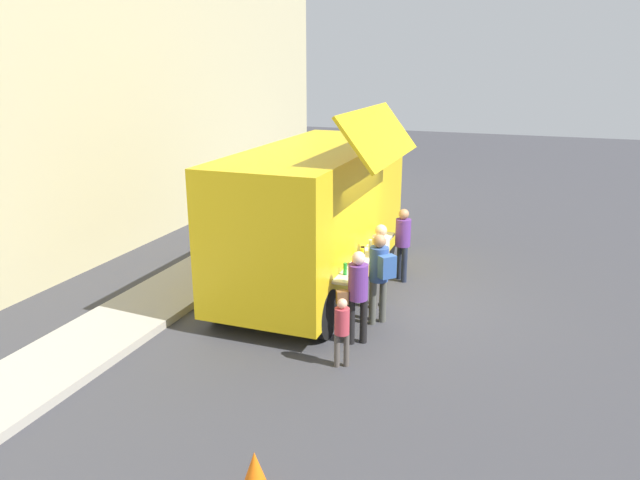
% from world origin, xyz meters
% --- Properties ---
extents(ground_plane, '(60.00, 60.00, 0.00)m').
position_xyz_m(ground_plane, '(0.00, 0.00, 0.00)').
color(ground_plane, '#38383D').
extents(curb_strip, '(28.00, 1.60, 0.15)m').
position_xyz_m(curb_strip, '(-3.54, 4.42, 0.07)').
color(curb_strip, '#9E998E').
rests_on(curb_strip, ground).
extents(food_truck_main, '(6.03, 3.04, 3.85)m').
position_xyz_m(food_truck_main, '(0.47, 1.80, 1.63)').
color(food_truck_main, gold).
rests_on(food_truck_main, ground).
extents(traffic_cone_orange, '(0.36, 0.36, 0.55)m').
position_xyz_m(traffic_cone_orange, '(-5.84, 0.17, 0.28)').
color(traffic_cone_orange, orange).
rests_on(traffic_cone_orange, ground).
extents(trash_bin, '(0.60, 0.60, 0.88)m').
position_xyz_m(trash_bin, '(4.63, 4.12, 0.44)').
color(trash_bin, '#2F6039').
rests_on(trash_bin, ground).
extents(customer_front_ordering, '(0.34, 0.34, 1.69)m').
position_xyz_m(customer_front_ordering, '(-0.20, 0.23, 1.01)').
color(customer_front_ordering, '#494743').
rests_on(customer_front_ordering, ground).
extents(customer_mid_with_backpack, '(0.52, 0.54, 1.71)m').
position_xyz_m(customer_mid_with_backpack, '(-0.96, 0.04, 1.05)').
color(customer_mid_with_backpack, '#494B43').
rests_on(customer_mid_with_backpack, ground).
extents(customer_rear_waiting, '(0.42, 0.52, 1.66)m').
position_xyz_m(customer_rear_waiting, '(-1.86, 0.19, 0.99)').
color(customer_rear_waiting, black).
rests_on(customer_rear_waiting, ground).
extents(customer_extra_browsing, '(0.33, 0.33, 1.63)m').
position_xyz_m(customer_extra_browsing, '(1.42, 0.15, 0.97)').
color(customer_extra_browsing, '#1D2436').
rests_on(customer_extra_browsing, ground).
extents(child_near_queue, '(0.24, 0.24, 1.16)m').
position_xyz_m(child_near_queue, '(-2.73, 0.17, 0.69)').
color(child_near_queue, '#4F4842').
rests_on(child_near_queue, ground).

